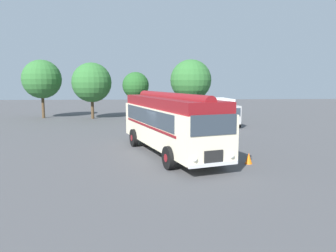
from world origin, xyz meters
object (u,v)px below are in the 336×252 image
at_px(vintage_bus, 170,121).
at_px(car_mid_left, 191,116).
at_px(car_near_left, 160,116).
at_px(box_van, 221,111).
at_px(traffic_cone, 249,158).

relative_size(vintage_bus, car_mid_left, 2.43).
relative_size(car_near_left, car_mid_left, 1.03).
bearing_deg(car_near_left, vintage_bus, -89.72).
height_order(car_mid_left, box_van, box_van).
bearing_deg(box_van, vintage_bus, -114.59).
bearing_deg(car_near_left, traffic_cone, -76.26).
distance_m(car_near_left, traffic_cone, 16.23).
distance_m(car_mid_left, traffic_cone, 15.53).
xyz_separation_m(vintage_bus, car_near_left, (-0.06, 13.23, -1.05)).
xyz_separation_m(box_van, traffic_cone, (-1.96, -15.09, -1.09)).
relative_size(car_mid_left, box_van, 0.72).
bearing_deg(car_near_left, car_mid_left, -5.11).
bearing_deg(box_van, traffic_cone, -97.39).
bearing_deg(traffic_cone, car_near_left, 103.74).
height_order(vintage_bus, car_mid_left, vintage_bus).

